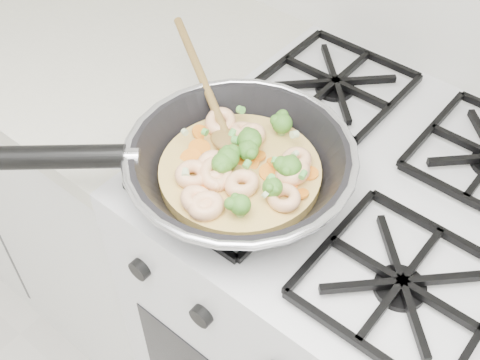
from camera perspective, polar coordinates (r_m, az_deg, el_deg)
The scene contains 3 objects.
stove at distance 1.31m, azimuth 8.60°, elevation -12.79°, with size 0.60×0.60×0.92m.
counter_left at distance 1.68m, azimuth -14.75°, elevation 2.58°, with size 1.00×0.60×0.90m.
skillet at distance 0.87m, azimuth -0.30°, elevation 1.43°, with size 0.45×0.41×0.10m.
Camera 1 is at (0.26, 1.08, 1.59)m, focal length 44.93 mm.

